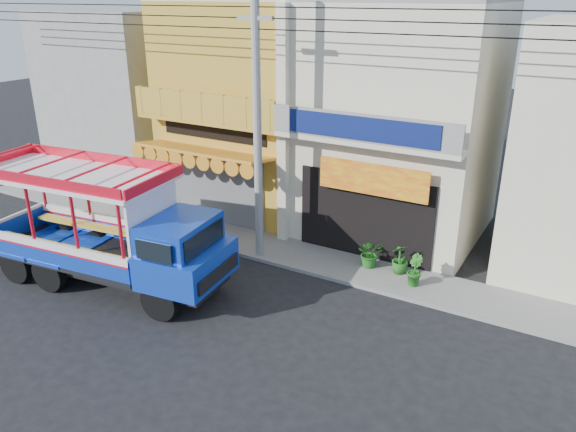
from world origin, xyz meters
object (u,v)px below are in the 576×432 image
object	(u,v)px
green_sign	(155,208)
potted_plant_b	(414,270)
potted_plant_a	(371,253)
potted_plant_c	(400,259)
utility_pole	(261,108)
songthaew_truck	(118,233)

from	to	relation	value
green_sign	potted_plant_b	xyz separation A→B (m)	(10.45, -0.20, 0.11)
green_sign	potted_plant_b	world-z (taller)	potted_plant_b
potted_plant_a	potted_plant_c	bearing A→B (deg)	-26.16
utility_pole	potted_plant_b	size ratio (longest dim) A/B	29.06
green_sign	potted_plant_c	bearing A→B (deg)	1.94
utility_pole	potted_plant_b	world-z (taller)	utility_pole
utility_pole	green_sign	size ratio (longest dim) A/B	31.23
green_sign	potted_plant_c	distance (m)	9.84
songthaew_truck	potted_plant_a	bearing A→B (deg)	38.72
songthaew_truck	potted_plant_c	bearing A→B (deg)	34.97
green_sign	potted_plant_a	distance (m)	8.87
green_sign	potted_plant_c	world-z (taller)	potted_plant_c
songthaew_truck	potted_plant_c	distance (m)	8.54
songthaew_truck	potted_plant_b	xyz separation A→B (m)	(7.55, 4.31, -1.18)
songthaew_truck	potted_plant_c	size ratio (longest dim) A/B	8.63
potted_plant_c	green_sign	bearing A→B (deg)	-46.96
potted_plant_b	potted_plant_c	size ratio (longest dim) A/B	1.02
songthaew_truck	potted_plant_c	xyz separation A→B (m)	(6.93, 4.85, -1.19)
green_sign	utility_pole	bearing A→B (deg)	-7.94
utility_pole	potted_plant_a	distance (m)	5.68
green_sign	potted_plant_b	distance (m)	10.45
utility_pole	potted_plant_a	xyz separation A→B (m)	(3.37, 1.04, -4.45)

